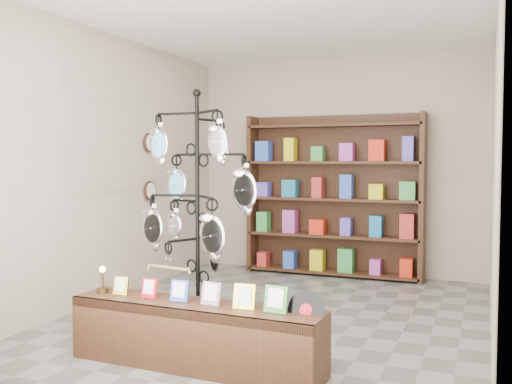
# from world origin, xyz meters

# --- Properties ---
(ground) EXTENTS (5.00, 5.00, 0.00)m
(ground) POSITION_xyz_m (0.00, 0.00, 0.00)
(ground) COLOR slate
(ground) RESTS_ON ground
(room_envelope) EXTENTS (5.00, 5.00, 5.00)m
(room_envelope) POSITION_xyz_m (0.00, 0.00, 1.85)
(room_envelope) COLOR #B1A18E
(room_envelope) RESTS_ON ground
(display_tree) EXTENTS (1.16, 1.13, 2.20)m
(display_tree) POSITION_xyz_m (-0.39, -0.91, 1.27)
(display_tree) COLOR black
(display_tree) RESTS_ON ground
(front_shelf) EXTENTS (2.03, 0.48, 0.71)m
(front_shelf) POSITION_xyz_m (-0.09, -1.52, 0.25)
(front_shelf) COLOR black
(front_shelf) RESTS_ON ground
(back_shelving) EXTENTS (2.42, 0.36, 2.20)m
(back_shelving) POSITION_xyz_m (0.00, 2.30, 1.03)
(back_shelving) COLOR black
(back_shelving) RESTS_ON ground
(wall_clocks) EXTENTS (0.03, 0.24, 0.84)m
(wall_clocks) POSITION_xyz_m (-1.97, 0.80, 1.50)
(wall_clocks) COLOR black
(wall_clocks) RESTS_ON ground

